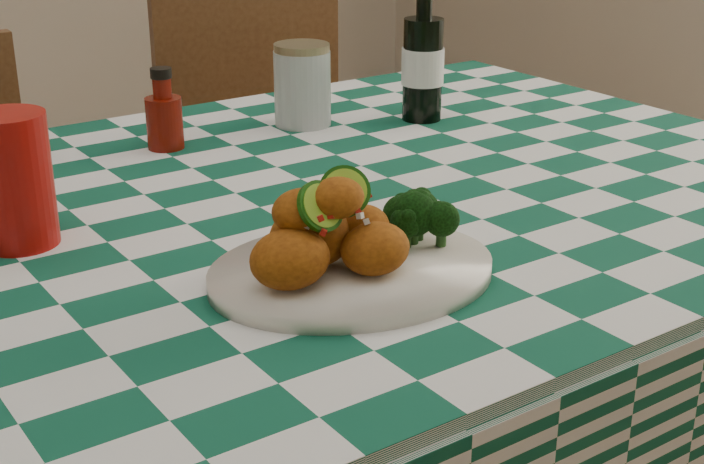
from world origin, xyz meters
TOP-DOWN VIEW (x-y plane):
  - dining_table at (0.00, 0.00)m, footprint 1.66×1.06m
  - plate at (-0.03, -0.25)m, footprint 0.36×0.30m
  - fried_chicken_pile at (-0.05, -0.25)m, footprint 0.16×0.12m
  - broccoli_side at (0.06, -0.24)m, footprint 0.08×0.08m
  - red_tumbler at (-0.29, 0.05)m, footprint 0.10×0.10m
  - ketchup_bottle at (0.01, 0.31)m, footprint 0.07×0.07m
  - mason_jar at (0.25, 0.30)m, footprint 0.10×0.10m
  - beer_bottle at (0.43, 0.21)m, footprint 0.09×0.09m
  - wooden_chair_right at (0.46, 0.73)m, footprint 0.51×0.53m

SIDE VIEW (x-z plane):
  - dining_table at x=0.00m, z-range 0.00..0.79m
  - wooden_chair_right at x=0.46m, z-range 0.00..0.94m
  - plate at x=-0.03m, z-range 0.79..0.80m
  - broccoli_side at x=0.06m, z-range 0.80..0.86m
  - ketchup_bottle at x=0.01m, z-range 0.79..0.91m
  - mason_jar at x=0.25m, z-range 0.79..0.92m
  - fried_chicken_pile at x=-0.05m, z-range 0.80..0.91m
  - red_tumbler at x=-0.29m, z-range 0.79..0.94m
  - beer_bottle at x=0.43m, z-range 0.79..1.02m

